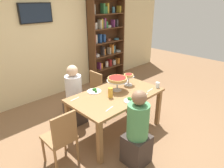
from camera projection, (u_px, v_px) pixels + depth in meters
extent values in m
plane|color=#846042|center=(116.00, 130.00, 3.70)|extent=(12.00, 12.00, 0.00)
cube|color=beige|center=(48.00, 38.00, 4.60)|extent=(8.00, 0.12, 2.80)
cube|color=olive|center=(116.00, 95.00, 3.41)|extent=(1.56, 0.90, 0.04)
cube|color=olive|center=(100.00, 143.00, 2.84)|extent=(0.07, 0.07, 0.70)
cube|color=olive|center=(158.00, 108.00, 3.76)|extent=(0.07, 0.07, 0.70)
cube|color=olive|center=(69.00, 121.00, 3.36)|extent=(0.07, 0.07, 0.70)
cube|color=olive|center=(127.00, 94.00, 4.28)|extent=(0.07, 0.07, 0.70)
cube|color=#4C2D19|center=(92.00, 45.00, 5.28)|extent=(0.03, 0.30, 2.20)
cube|color=#4C2D19|center=(120.00, 40.00, 5.96)|extent=(0.03, 0.30, 2.20)
cube|color=#4C2D19|center=(103.00, 41.00, 5.71)|extent=(1.10, 0.02, 2.20)
cube|color=#4C2D19|center=(107.00, 79.00, 6.04)|extent=(1.04, 0.28, 0.02)
cube|color=#4C2D19|center=(107.00, 67.00, 5.90)|extent=(1.04, 0.28, 0.02)
cube|color=#4C2D19|center=(107.00, 55.00, 5.76)|extent=(1.04, 0.28, 0.02)
cube|color=#4C2D19|center=(107.00, 42.00, 5.61)|extent=(1.04, 0.28, 0.02)
cube|color=#4C2D19|center=(107.00, 28.00, 5.47)|extent=(1.04, 0.28, 0.02)
cube|color=#4C2D19|center=(107.00, 14.00, 5.33)|extent=(1.04, 0.28, 0.02)
cube|color=orange|center=(94.00, 66.00, 5.54)|extent=(0.04, 0.13, 0.26)
cube|color=#7A3370|center=(99.00, 66.00, 5.67)|extent=(0.04, 0.13, 0.19)
cube|color=orange|center=(101.00, 66.00, 5.71)|extent=(0.05, 0.13, 0.16)
cylinder|color=silver|center=(107.00, 64.00, 5.86)|extent=(0.08, 0.08, 0.16)
cube|color=maroon|center=(110.00, 63.00, 5.93)|extent=(0.05, 0.13, 0.20)
cylinder|color=beige|center=(114.00, 62.00, 6.05)|extent=(0.10, 0.10, 0.14)
cube|color=orange|center=(118.00, 61.00, 6.14)|extent=(0.06, 0.13, 0.17)
cube|color=#7A3370|center=(94.00, 54.00, 5.42)|extent=(0.07, 0.10, 0.19)
cylinder|color=silver|center=(97.00, 55.00, 5.51)|extent=(0.13, 0.13, 0.06)
cube|color=#3D3838|center=(103.00, 51.00, 5.60)|extent=(0.04, 0.13, 0.25)
cube|color=orange|center=(104.00, 52.00, 5.65)|extent=(0.04, 0.10, 0.17)
cube|color=#B2A88E|center=(109.00, 51.00, 5.77)|extent=(0.04, 0.13, 0.18)
cube|color=orange|center=(112.00, 49.00, 5.83)|extent=(0.05, 0.13, 0.26)
cylinder|color=#3D7084|center=(114.00, 49.00, 5.89)|extent=(0.09, 0.09, 0.20)
cylinder|color=beige|center=(118.00, 51.00, 6.04)|extent=(0.16, 0.16, 0.04)
cube|color=maroon|center=(93.00, 39.00, 5.26)|extent=(0.06, 0.13, 0.25)
cylinder|color=beige|center=(96.00, 39.00, 5.32)|extent=(0.09, 0.09, 0.22)
cube|color=navy|center=(100.00, 38.00, 5.40)|extent=(0.06, 0.13, 0.23)
cube|color=navy|center=(104.00, 38.00, 5.50)|extent=(0.06, 0.11, 0.20)
cylinder|color=brown|center=(109.00, 40.00, 5.64)|extent=(0.11, 0.11, 0.07)
cylinder|color=#3D7084|center=(116.00, 39.00, 5.85)|extent=(0.14, 0.14, 0.04)
cube|color=maroon|center=(93.00, 25.00, 5.12)|extent=(0.05, 0.13, 0.20)
cylinder|color=beige|center=(95.00, 26.00, 5.18)|extent=(0.11, 0.11, 0.16)
cube|color=#B2A88E|center=(100.00, 24.00, 5.27)|extent=(0.05, 0.13, 0.22)
cube|color=#B7932D|center=(101.00, 24.00, 5.29)|extent=(0.04, 0.13, 0.24)
cube|color=#3D3838|center=(103.00, 24.00, 5.34)|extent=(0.05, 0.13, 0.22)
cube|color=#7A3370|center=(104.00, 23.00, 5.36)|extent=(0.04, 0.13, 0.25)
cube|color=#2D6B38|center=(106.00, 25.00, 5.41)|extent=(0.06, 0.13, 0.16)
cylinder|color=beige|center=(109.00, 26.00, 5.51)|extent=(0.14, 0.14, 0.06)
cube|color=#7A3370|center=(113.00, 23.00, 5.58)|extent=(0.04, 0.13, 0.19)
cube|color=#3D3838|center=(116.00, 23.00, 5.66)|extent=(0.04, 0.13, 0.19)
cylinder|color=beige|center=(93.00, 9.00, 5.00)|extent=(0.11, 0.11, 0.22)
cube|color=#2D6B38|center=(103.00, 8.00, 5.20)|extent=(0.06, 0.13, 0.25)
cube|color=#2D6B38|center=(105.00, 10.00, 5.26)|extent=(0.07, 0.13, 0.17)
cube|color=#B7932D|center=(107.00, 8.00, 5.29)|extent=(0.05, 0.13, 0.25)
cylinder|color=#3D7084|center=(113.00, 10.00, 5.46)|extent=(0.08, 0.08, 0.15)
cube|color=#B7932D|center=(119.00, 9.00, 5.59)|extent=(0.07, 0.13, 0.18)
cube|color=black|center=(36.00, 13.00, 4.18)|extent=(0.71, 0.05, 0.41)
cube|color=#192333|center=(36.00, 13.00, 4.16)|extent=(0.67, 0.01, 0.37)
cube|color=#382D28|center=(136.00, 149.00, 2.91)|extent=(0.34, 0.34, 0.45)
cylinder|color=#4C935B|center=(138.00, 121.00, 2.73)|extent=(0.30, 0.30, 0.50)
sphere|color=#846047|center=(139.00, 98.00, 2.59)|extent=(0.20, 0.20, 0.20)
cube|color=#382D28|center=(76.00, 111.00, 3.88)|extent=(0.34, 0.34, 0.45)
cylinder|color=silver|center=(74.00, 89.00, 3.69)|extent=(0.30, 0.30, 0.50)
sphere|color=beige|center=(72.00, 71.00, 3.56)|extent=(0.20, 0.20, 0.20)
cube|color=olive|center=(103.00, 90.00, 4.29)|extent=(0.40, 0.40, 0.04)
cube|color=olive|center=(96.00, 82.00, 4.09)|extent=(0.04, 0.36, 0.42)
cylinder|color=olive|center=(104.00, 95.00, 4.61)|extent=(0.04, 0.04, 0.41)
cylinder|color=olive|center=(114.00, 100.00, 4.38)|extent=(0.04, 0.04, 0.41)
cylinder|color=olive|center=(92.00, 99.00, 4.38)|extent=(0.04, 0.04, 0.41)
cylinder|color=olive|center=(102.00, 105.00, 4.15)|extent=(0.04, 0.04, 0.41)
cube|color=olive|center=(59.00, 137.00, 2.84)|extent=(0.40, 0.40, 0.04)
cube|color=olive|center=(64.00, 129.00, 2.63)|extent=(0.36, 0.04, 0.42)
cylinder|color=olive|center=(44.00, 150.00, 2.93)|extent=(0.04, 0.04, 0.41)
cylinder|color=olive|center=(65.00, 139.00, 3.15)|extent=(0.04, 0.04, 0.41)
cylinder|color=olive|center=(56.00, 163.00, 2.70)|extent=(0.04, 0.04, 0.41)
cylinder|color=olive|center=(78.00, 150.00, 2.92)|extent=(0.04, 0.04, 0.41)
cylinder|color=silver|center=(117.00, 90.00, 3.53)|extent=(0.15, 0.15, 0.01)
cylinder|color=silver|center=(117.00, 85.00, 3.50)|extent=(0.03, 0.03, 0.17)
cylinder|color=silver|center=(117.00, 81.00, 3.46)|extent=(0.36, 0.36, 0.01)
cylinder|color=tan|center=(117.00, 79.00, 3.45)|extent=(0.33, 0.33, 0.05)
cylinder|color=maroon|center=(117.00, 78.00, 3.44)|extent=(0.30, 0.30, 0.00)
cylinder|color=silver|center=(128.00, 85.00, 3.75)|extent=(0.15, 0.15, 0.01)
cylinder|color=silver|center=(128.00, 81.00, 3.72)|extent=(0.03, 0.03, 0.15)
cylinder|color=silver|center=(129.00, 76.00, 3.69)|extent=(0.20, 0.20, 0.01)
cylinder|color=tan|center=(129.00, 75.00, 3.68)|extent=(0.17, 0.17, 0.04)
cylinder|color=maroon|center=(129.00, 74.00, 3.67)|extent=(0.14, 0.14, 0.00)
cylinder|color=white|center=(94.00, 91.00, 3.48)|extent=(0.24, 0.24, 0.01)
sphere|color=#2D7028|center=(96.00, 91.00, 3.42)|extent=(0.04, 0.04, 0.04)
sphere|color=#2D7028|center=(93.00, 90.00, 3.49)|extent=(0.04, 0.04, 0.04)
sphere|color=#2D7028|center=(95.00, 89.00, 3.48)|extent=(0.05, 0.05, 0.05)
cylinder|color=white|center=(130.00, 101.00, 3.16)|extent=(0.21, 0.21, 0.01)
sphere|color=#2D7028|center=(133.00, 99.00, 3.15)|extent=(0.05, 0.05, 0.05)
sphere|color=#2D7028|center=(130.00, 98.00, 3.17)|extent=(0.05, 0.05, 0.05)
sphere|color=#2D7028|center=(129.00, 98.00, 3.17)|extent=(0.05, 0.05, 0.05)
sphere|color=#2D7028|center=(131.00, 99.00, 3.15)|extent=(0.04, 0.04, 0.04)
cylinder|color=gold|center=(110.00, 93.00, 3.25)|extent=(0.08, 0.08, 0.17)
cylinder|color=white|center=(157.00, 85.00, 3.63)|extent=(0.07, 0.07, 0.10)
cube|color=silver|center=(109.00, 109.00, 2.94)|extent=(0.18, 0.05, 0.00)
cube|color=silver|center=(75.00, 99.00, 3.22)|extent=(0.18, 0.04, 0.00)
cube|color=silver|center=(124.00, 80.00, 3.97)|extent=(0.18, 0.04, 0.00)
cube|color=silver|center=(144.00, 95.00, 3.37)|extent=(0.18, 0.06, 0.00)
cube|color=silver|center=(150.00, 90.00, 3.54)|extent=(0.18, 0.03, 0.00)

